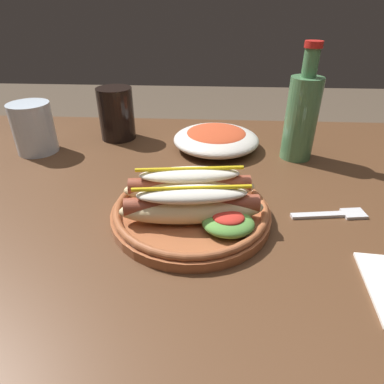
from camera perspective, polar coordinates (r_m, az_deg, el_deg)
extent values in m
cube|color=#51331E|center=(0.59, -5.81, -2.53)|extent=(1.21, 0.86, 0.04)
cylinder|color=#51331E|center=(1.24, -26.87, -7.21)|extent=(0.06, 0.06, 0.70)
cylinder|color=#51331E|center=(1.16, 24.54, -9.27)|extent=(0.06, 0.06, 0.70)
cylinder|color=#9E5633|center=(0.53, -0.20, -3.73)|extent=(0.25, 0.25, 0.02)
torus|color=#9E5633|center=(0.52, -0.20, -2.64)|extent=(0.24, 0.24, 0.01)
ellipsoid|color=beige|center=(0.48, -0.01, -3.01)|extent=(0.22, 0.07, 0.04)
cylinder|color=brown|center=(0.48, -0.01, -2.24)|extent=(0.20, 0.05, 0.03)
ellipsoid|color=silver|center=(0.47, -0.01, -0.38)|extent=(0.16, 0.06, 0.02)
cylinder|color=yellow|center=(0.47, -0.01, 0.67)|extent=(0.17, 0.03, 0.01)
ellipsoid|color=beige|center=(0.54, -0.38, 0.55)|extent=(0.22, 0.07, 0.04)
cylinder|color=brown|center=(0.53, -0.38, 1.28)|extent=(0.20, 0.05, 0.03)
ellipsoid|color=silver|center=(0.52, -0.39, 3.01)|extent=(0.16, 0.06, 0.02)
cylinder|color=yellow|center=(0.52, -0.39, 3.99)|extent=(0.17, 0.03, 0.01)
ellipsoid|color=#5B9942|center=(0.47, 6.22, -5.35)|extent=(0.07, 0.06, 0.02)
ellipsoid|color=red|center=(0.47, 6.29, -4.36)|extent=(0.04, 0.04, 0.01)
cube|color=silver|center=(0.57, 20.66, -3.74)|extent=(0.09, 0.02, 0.00)
cube|color=silver|center=(0.60, 25.94, -3.35)|extent=(0.04, 0.03, 0.00)
cylinder|color=black|center=(0.83, -12.82, 12.94)|extent=(0.08, 0.08, 0.12)
cylinder|color=silver|center=(0.82, -25.50, 9.85)|extent=(0.09, 0.09, 0.11)
cylinder|color=#4C7F51|center=(0.74, 18.16, 11.73)|extent=(0.07, 0.07, 0.17)
cylinder|color=#4C7F51|center=(0.71, 19.67, 20.13)|extent=(0.03, 0.03, 0.05)
cylinder|color=red|center=(0.71, 20.16, 22.67)|extent=(0.03, 0.03, 0.01)
ellipsoid|color=silver|center=(0.77, 4.14, 8.96)|extent=(0.19, 0.19, 0.04)
ellipsoid|color=#B74223|center=(0.76, 4.18, 9.94)|extent=(0.14, 0.14, 0.02)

